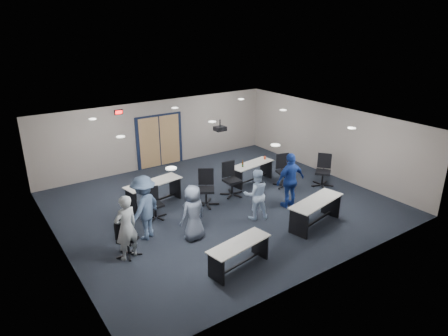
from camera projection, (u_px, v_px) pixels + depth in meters
floor at (221, 204)px, 13.11m from camera, size 10.00×10.00×0.00m
back_wall at (159, 134)px, 16.11m from camera, size 10.00×0.04×2.70m
front_wall at (331, 221)px, 9.16m from camera, size 10.00×0.04×2.70m
left_wall at (56, 205)px, 9.99m from camera, size 0.04×9.00×2.70m
right_wall at (329, 140)px, 15.28m from camera, size 0.04×9.00×2.70m
ceiling at (221, 124)px, 12.16m from camera, size 10.00×9.00×0.04m
double_door at (160, 141)px, 16.19m from camera, size 2.00×0.07×2.20m
exit_sign at (119, 112)px, 14.83m from camera, size 0.32×0.07×0.18m
ceiling_projector at (220, 129)px, 12.81m from camera, size 0.35×0.32×0.37m
ceiling_can_lights at (217, 123)px, 12.36m from camera, size 6.24×5.74×0.02m
table_front_left at (239, 251)px, 9.60m from camera, size 1.78×0.84×0.69m
table_front_right at (316, 208)px, 11.59m from camera, size 2.05×1.03×0.79m
table_back_left at (154, 189)px, 12.93m from camera, size 1.99×0.94×0.77m
table_back_right at (252, 169)px, 14.70m from camera, size 1.87×0.87×1.00m
chair_back_a at (155, 204)px, 12.02m from camera, size 0.61×0.61×0.97m
chair_back_b at (206, 188)px, 12.83m from camera, size 1.03×1.03×1.19m
chair_back_c at (232, 179)px, 13.56m from camera, size 0.76×0.76×1.18m
chair_back_d at (285, 171)px, 14.30m from camera, size 0.90×0.90×1.17m
chair_loose_left at (128, 239)px, 10.12m from camera, size 0.86×0.86×0.97m
chair_loose_right at (323, 171)px, 14.32m from camera, size 1.03×1.03×1.17m
person_gray at (126, 228)px, 9.87m from camera, size 0.71×0.55×1.73m
person_plaid at (193, 213)px, 10.78m from camera, size 0.84×0.62×1.58m
person_lightblue at (256, 194)px, 11.94m from camera, size 0.93×0.83×1.58m
person_navy at (290, 180)px, 12.65m from camera, size 1.08×0.50×1.81m
person_back at (144, 208)px, 10.79m from camera, size 1.36×1.20×1.83m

